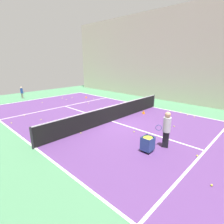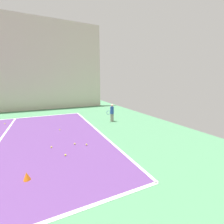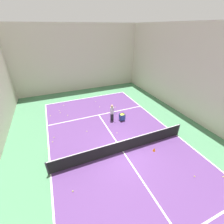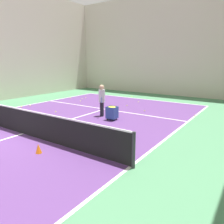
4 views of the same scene
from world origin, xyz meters
The scene contains 28 objects.
ground_plane centered at (0.00, 0.00, 0.00)m, with size 31.67×31.67×0.00m, color #477F56.
court_playing_area centered at (0.00, 0.00, 0.00)m, with size 10.40×21.20×0.00m.
line_baseline_far centered at (0.00, 10.60, 0.01)m, with size 10.40×0.10×0.00m, color white.
line_sideline_right centered at (5.20, 0.00, 0.01)m, with size 0.10×21.20×0.00m, color white.
line_service_far centered at (0.00, 5.83, 0.01)m, with size 10.40×0.10×0.00m, color white.
line_centre_service centered at (0.00, 0.00, 0.01)m, with size 0.10×11.66×0.00m, color white.
hall_enclosure_far centered at (0.00, 13.91, 4.34)m, with size 16.87×0.15×8.68m.
tennis_net centered at (0.00, 0.00, 0.56)m, with size 10.70×0.10×1.09m.
coach_at_net centered at (0.91, 4.33, 1.00)m, with size 0.50×0.66×1.74m.
ball_cart centered at (1.85, 3.95, 0.50)m, with size 0.50×0.48×0.73m.
training_cone_1 centered at (2.20, -0.87, 0.17)m, with size 0.21×0.21×0.32m, color orange.
tennis_ball_0 centered at (-4.80, 7.60, 0.04)m, with size 0.07×0.07×0.07m, color yellow.
tennis_ball_2 centered at (-1.91, 3.48, 0.04)m, with size 0.07×0.07×0.07m, color yellow.
tennis_ball_3 centered at (5.22, 7.10, 0.04)m, with size 0.07×0.07×0.07m, color yellow.
tennis_ball_5 centered at (-4.87, 3.17, 0.04)m, with size 0.07×0.07×0.07m, color yellow.
tennis_ball_8 centered at (-3.75, 7.84, 0.04)m, with size 0.07×0.07×0.07m, color yellow.
tennis_ball_9 centered at (0.50, 2.21, 0.04)m, with size 0.07×0.07×0.07m, color yellow.
tennis_ball_11 centered at (0.66, 7.48, 0.04)m, with size 0.07×0.07×0.07m, color yellow.
tennis_ball_12 centered at (-3.20, 9.51, 0.04)m, with size 0.07×0.07×0.07m, color yellow.
tennis_ball_13 centered at (-4.72, 3.72, 0.04)m, with size 0.07×0.07×0.07m, color yellow.
tennis_ball_18 centered at (2.71, 0.16, 0.04)m, with size 0.07×0.07×0.07m, color yellow.
tennis_ball_21 centered at (0.65, 9.13, 0.04)m, with size 0.07×0.07×0.07m, color yellow.
tennis_ball_22 centered at (-0.96, 11.05, 0.04)m, with size 0.07×0.07×0.07m, color yellow.
tennis_ball_24 centered at (-5.27, 2.49, 0.04)m, with size 0.07×0.07×0.07m, color yellow.
tennis_ball_25 centered at (0.74, 5.74, 0.04)m, with size 0.07×0.07×0.07m, color yellow.
tennis_ball_26 centered at (-3.11, 6.97, 0.04)m, with size 0.07×0.07×0.07m, color yellow.
tennis_ball_27 centered at (2.34, 6.72, 0.04)m, with size 0.07×0.07×0.07m, color yellow.
tennis_ball_28 centered at (-3.83, 8.37, 0.04)m, with size 0.07×0.07×0.07m, color yellow.
Camera 4 is at (8.03, -5.06, 2.99)m, focal length 35.00 mm.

